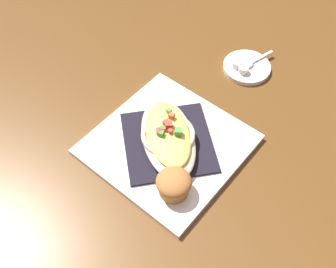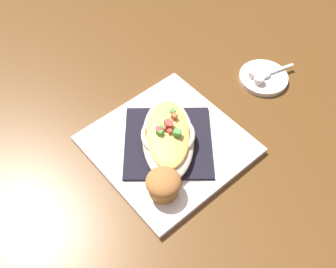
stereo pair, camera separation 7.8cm
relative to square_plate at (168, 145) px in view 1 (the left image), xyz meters
The scene contains 9 objects.
ground_plane 0.01m from the square_plate, ahead, with size 2.60×2.60×0.00m, color brown.
square_plate is the anchor object (origin of this frame).
folded_napkin 0.01m from the square_plate, ahead, with size 0.18×0.18×0.01m, color black.
gratin_dish 0.03m from the square_plate, 126.20° to the right, with size 0.18×0.23×0.05m.
muffin 0.12m from the square_plate, 56.77° to the left, with size 0.07×0.07×0.05m.
creamer_saucer 0.29m from the square_plate, 168.32° to the right, with size 0.11×0.11×0.01m, color white.
spoon 0.30m from the square_plate, 168.65° to the right, with size 0.10×0.03×0.01m.
creamer_cup_0 0.28m from the square_plate, 164.83° to the right, with size 0.02×0.02×0.02m, color silver.
creamer_cup_1 0.27m from the square_plate, 169.29° to the right, with size 0.02×0.02×0.02m, color white.
Camera 1 is at (0.29, 0.37, 0.67)m, focal length 42.57 mm.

